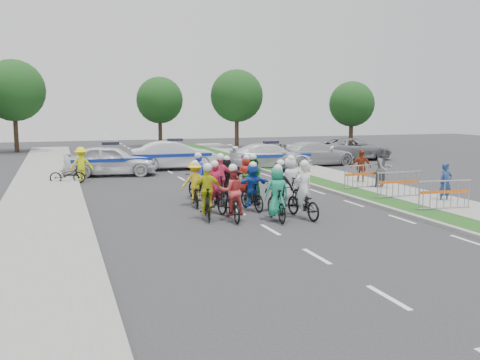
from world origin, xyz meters
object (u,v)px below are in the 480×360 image
object	(u,v)px
rider_10	(195,188)
rider_13	(246,180)
rider_3	(207,198)
police_car_2	(271,156)
rider_9	(220,184)
marshal_hiviz	(81,164)
parked_bike	(67,174)
spectator_2	(361,167)
tree_3	(14,91)
spectator_1	(384,169)
tree_1	(237,96)
rider_5	(252,190)
rider_12	(198,184)
police_car_1	(175,155)
cone_0	(278,179)
barrier_2	(363,177)
rider_8	(252,185)
civilian_suv	(353,149)
police_car_0	(111,160)
civilian_sedan	(316,154)
rider_7	(290,186)
rider_11	(226,181)
rider_0	(303,199)
barrier_0	(444,196)
barrier_1	(399,186)
tree_4	(160,100)
rider_2	(232,199)
spectator_0	(446,183)
rider_6	(214,195)

from	to	relation	value
rider_10	rider_13	size ratio (longest dim) A/B	1.01
rider_3	police_car_2	size ratio (longest dim) A/B	0.37
rider_9	police_car_2	size ratio (longest dim) A/B	0.38
marshal_hiviz	police_car_2	bearing A→B (deg)	-165.87
parked_bike	rider_3	bearing A→B (deg)	-147.19
spectator_2	tree_3	bearing A→B (deg)	140.58
police_car_2	spectator_1	distance (m)	9.52
marshal_hiviz	tree_1	xyz separation A→B (m)	(13.83, 17.39, 3.69)
rider_5	parked_bike	bearing A→B (deg)	-64.57
rider_12	police_car_1	bearing A→B (deg)	-106.90
cone_0	police_car_1	bearing A→B (deg)	111.04
barrier_2	rider_12	bearing A→B (deg)	179.02
rider_10	cone_0	world-z (taller)	rider_10
rider_8	civilian_suv	xyz separation A→B (m)	(12.24, 13.25, 0.05)
civilian_suv	barrier_2	distance (m)	13.61
police_car_0	civilian_sedan	world-z (taller)	police_car_0
rider_7	marshal_hiviz	xyz separation A→B (m)	(-7.01, 9.12, 0.11)
marshal_hiviz	civilian_sedan	bearing A→B (deg)	-166.85
parked_bike	rider_11	bearing A→B (deg)	-127.86
rider_10	rider_12	world-z (taller)	rider_12
civilian_suv	tree_3	xyz separation A→B (m)	(-22.28, 14.33, 4.13)
rider_12	police_car_0	distance (m)	8.88
rider_3	parked_bike	bearing A→B (deg)	-57.69
police_car_0	civilian_sedan	xyz separation A→B (m)	(12.48, 0.92, -0.07)
rider_0	rider_7	world-z (taller)	rider_0
rider_5	police_car_0	world-z (taller)	rider_5
marshal_hiviz	barrier_0	distance (m)	16.69
spectator_1	barrier_1	size ratio (longest dim) A/B	0.95
rider_3	tree_4	world-z (taller)	tree_4
rider_0	barrier_2	xyz separation A→B (m)	(5.06, 4.52, -0.08)
police_car_1	rider_10	bearing A→B (deg)	174.57
rider_0	civilian_sedan	xyz separation A→B (m)	(7.58, 14.07, 0.11)
rider_2	rider_8	size ratio (longest dim) A/B	0.95
spectator_0	tree_4	world-z (taller)	tree_4
rider_8	police_car_2	bearing A→B (deg)	-105.61
rider_11	rider_8	bearing A→B (deg)	132.80
tree_3	barrier_2	bearing A→B (deg)	-59.11
rider_10	tree_4	bearing A→B (deg)	-90.84
rider_2	rider_5	size ratio (longest dim) A/B	1.06
cone_0	spectator_2	bearing A→B (deg)	-11.17
police_car_0	civilian_suv	world-z (taller)	police_car_0
rider_5	rider_12	world-z (taller)	rider_12
rider_2	rider_6	distance (m)	1.53
barrier_0	tree_3	bearing A→B (deg)	116.53
rider_2	tree_3	xyz separation A→B (m)	(-8.34, 30.36, 4.20)
parked_bike	tree_3	bearing A→B (deg)	20.33
police_car_1	tree_3	distance (m)	18.99
rider_9	rider_2	bearing A→B (deg)	87.95
police_car_2	spectator_2	bearing A→B (deg)	-163.08
rider_9	civilian_suv	world-z (taller)	rider_9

